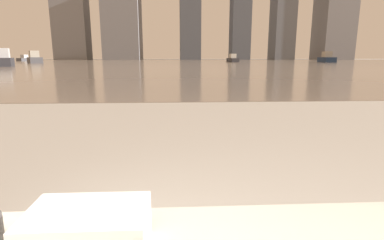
# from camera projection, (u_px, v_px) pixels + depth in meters

# --- Properties ---
(towel_stack) EXTENTS (0.28, 0.18, 0.12)m
(towel_stack) POSITION_uv_depth(u_px,v_px,m) (89.00, 233.00, 0.71)
(towel_stack) COLOR white
(towel_stack) RESTS_ON bathtub
(harbor_water) EXTENTS (180.00, 110.00, 0.01)m
(harbor_water) POSITION_uv_depth(u_px,v_px,m) (176.00, 62.00, 60.59)
(harbor_water) COLOR gray
(harbor_water) RESTS_ON ground_plane
(harbor_boat_0) EXTENTS (2.64, 5.60, 2.02)m
(harbor_boat_0) POSITION_uv_depth(u_px,v_px,m) (327.00, 59.00, 56.61)
(harbor_boat_0) COLOR navy
(harbor_boat_0) RESTS_ON harbor_water
(harbor_boat_1) EXTENTS (3.70, 5.50, 1.96)m
(harbor_boat_1) POSITION_uv_depth(u_px,v_px,m) (3.00, 60.00, 33.47)
(harbor_boat_1) COLOR #2D2D33
(harbor_boat_1) RESTS_ON harbor_water
(harbor_boat_2) EXTENTS (1.83, 4.46, 1.63)m
(harbor_boat_2) POSITION_uv_depth(u_px,v_px,m) (233.00, 59.00, 60.46)
(harbor_boat_2) COLOR #2D2D33
(harbor_boat_2) RESTS_ON harbor_water
(harbor_boat_4) EXTENTS (4.34, 5.61, 2.03)m
(harbor_boat_4) POSITION_uv_depth(u_px,v_px,m) (35.00, 59.00, 50.01)
(harbor_boat_4) COLOR #4C4C51
(harbor_boat_4) RESTS_ON harbor_water
(harbor_boat_5) EXTENTS (2.25, 4.35, 1.56)m
(harbor_boat_5) POSITION_uv_depth(u_px,v_px,m) (25.00, 59.00, 74.60)
(harbor_boat_5) COLOR #4C4C51
(harbor_boat_5) RESTS_ON harbor_water
(skyline_tower_1) EXTENTS (13.18, 13.95, 24.65)m
(skyline_tower_1) POSITION_uv_depth(u_px,v_px,m) (123.00, 26.00, 111.71)
(skyline_tower_1) COLOR slate
(skyline_tower_1) RESTS_ON ground_plane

